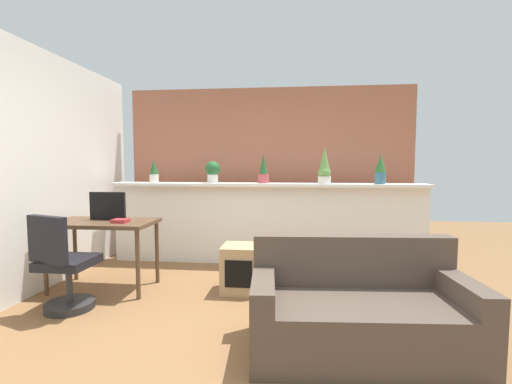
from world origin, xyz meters
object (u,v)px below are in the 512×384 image
object	(u,v)px
desk	(103,229)
office_chair	(63,270)
side_cube_shelf	(241,268)
couch	(359,312)
book_on_desk	(120,221)
potted_plant_3	(324,168)
tv_monitor	(108,206)
potted_plant_0	(154,171)
potted_plant_1	(213,171)
potted_plant_4	(380,169)
potted_plant_2	(263,170)

from	to	relation	value
desk	office_chair	size ratio (longest dim) A/B	1.21
side_cube_shelf	couch	bearing A→B (deg)	-46.29
book_on_desk	potted_plant_3	bearing A→B (deg)	28.24
tv_monitor	side_cube_shelf	world-z (taller)	tv_monitor
desk	office_chair	bearing A→B (deg)	-95.14
potted_plant_0	tv_monitor	size ratio (longest dim) A/B	0.77
potted_plant_3	desk	size ratio (longest dim) A/B	0.44
potted_plant_1	desk	xyz separation A→B (m)	(-0.95, -1.14, -0.61)
office_chair	side_cube_shelf	distance (m)	1.71
potted_plant_4	desk	bearing A→B (deg)	-160.74
potted_plant_1	potted_plant_3	world-z (taller)	potted_plant_3
book_on_desk	couch	bearing A→B (deg)	-21.91
potted_plant_3	tv_monitor	size ratio (longest dim) A/B	1.20
potted_plant_1	book_on_desk	distance (m)	1.50
potted_plant_0	potted_plant_2	size ratio (longest dim) A/B	0.78
desk	tv_monitor	world-z (taller)	tv_monitor
potted_plant_4	desk	distance (m)	3.41
desk	book_on_desk	xyz separation A→B (m)	(0.24, -0.08, 0.10)
tv_monitor	side_cube_shelf	distance (m)	1.62
potted_plant_0	book_on_desk	xyz separation A→B (m)	(0.11, -1.20, -0.50)
potted_plant_0	potted_plant_2	world-z (taller)	potted_plant_2
side_cube_shelf	potted_plant_3	bearing A→B (deg)	47.27
potted_plant_0	tv_monitor	bearing A→B (deg)	-96.22
desk	side_cube_shelf	xyz separation A→B (m)	(1.50, 0.08, -0.42)
potted_plant_2	book_on_desk	xyz separation A→B (m)	(-1.41, -1.23, -0.52)
potted_plant_3	couch	distance (m)	2.35
office_chair	side_cube_shelf	xyz separation A→B (m)	(1.56, 0.68, -0.14)
potted_plant_1	potted_plant_4	distance (m)	2.21
potted_plant_2	couch	distance (m)	2.54
potted_plant_0	potted_plant_1	bearing A→B (deg)	1.76
side_cube_shelf	tv_monitor	bearing A→B (deg)	179.85
desk	tv_monitor	bearing A→B (deg)	78.55
potted_plant_1	potted_plant_4	bearing A→B (deg)	-0.87
potted_plant_1	tv_monitor	distance (m)	1.46
potted_plant_1	office_chair	bearing A→B (deg)	-119.98
potted_plant_0	couch	world-z (taller)	potted_plant_0
tv_monitor	couch	world-z (taller)	tv_monitor
potted_plant_2	potted_plant_4	bearing A→B (deg)	-1.77
potted_plant_3	tv_monitor	distance (m)	2.68
potted_plant_2	office_chair	world-z (taller)	potted_plant_2
potted_plant_4	book_on_desk	size ratio (longest dim) A/B	2.44
desk	couch	world-z (taller)	couch
potted_plant_3	book_on_desk	distance (m)	2.57
office_chair	side_cube_shelf	size ratio (longest dim) A/B	1.82
tv_monitor	side_cube_shelf	bearing A→B (deg)	-0.15
potted_plant_2	book_on_desk	size ratio (longest dim) A/B	2.52
potted_plant_1	book_on_desk	xyz separation A→B (m)	(-0.71, -1.22, -0.50)
potted_plant_4	couch	size ratio (longest dim) A/B	0.24
book_on_desk	side_cube_shelf	bearing A→B (deg)	7.11
side_cube_shelf	desk	bearing A→B (deg)	-177.10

